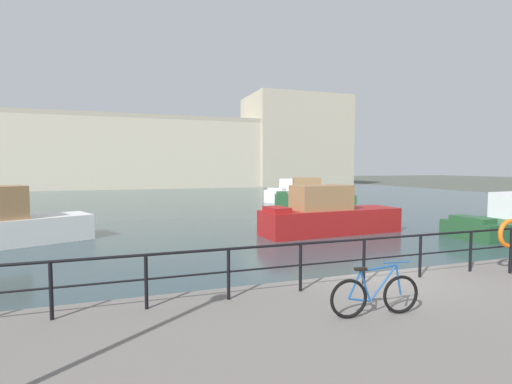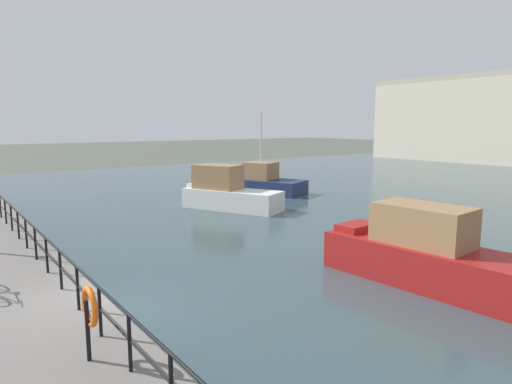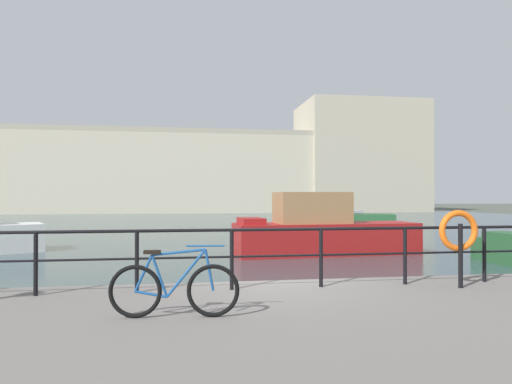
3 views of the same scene
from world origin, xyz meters
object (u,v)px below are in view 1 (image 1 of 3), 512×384
moored_harbor_tender (292,193)px  parked_bicycle (375,295)px  life_ring_stand (510,235)px  moored_red_daysailer (328,216)px  moored_blue_motorboat (8,223)px  harbor_building (205,151)px  moored_small_launch (312,198)px

moored_harbor_tender → parked_bicycle: bearing=42.7°
moored_harbor_tender → life_ring_stand: 28.35m
moored_harbor_tender → life_ring_stand: size_ratio=4.17×
moored_red_daysailer → parked_bicycle: (-5.60, -11.52, 0.16)m
moored_blue_motorboat → parked_bicycle: size_ratio=3.56×
harbor_building → parked_bicycle: harbor_building is taller
moored_blue_motorboat → moored_small_launch: moored_blue_motorboat is taller
moored_blue_motorboat → life_ring_stand: 18.63m
moored_red_daysailer → life_ring_stand: (-0.56, -10.21, 0.75)m
moored_red_daysailer → moored_harbor_tender: size_ratio=1.29×
harbor_building → moored_blue_motorboat: harbor_building is taller
moored_small_launch → parked_bicycle: 23.87m
harbor_building → life_ring_stand: bearing=-94.2°
moored_blue_motorboat → life_ring_stand: moored_blue_motorboat is taller
moored_small_launch → life_ring_stand: 20.98m
moored_red_daysailer → harbor_building: bearing=-98.5°
moored_blue_motorboat → moored_red_daysailer: size_ratio=0.83×
moored_blue_motorboat → life_ring_stand: bearing=115.4°
harbor_building → moored_red_daysailer: size_ratio=8.97×
moored_small_launch → moored_harbor_tender: size_ratio=1.13×
parked_bicycle → moored_harbor_tender: bearing=74.3°
moored_small_launch → life_ring_stand: moored_small_launch is taller
moored_small_launch → moored_red_daysailer: (-4.35, -10.18, 0.01)m
moored_blue_motorboat → moored_red_daysailer: 14.81m
harbor_building → moored_small_launch: harbor_building is taller
harbor_building → parked_bicycle: 62.18m
moored_small_launch → parked_bicycle: (-9.94, -21.70, 0.17)m
moored_small_launch → moored_harbor_tender: (1.49, 7.22, -0.09)m
harbor_building → moored_small_launch: (0.48, -39.54, -5.39)m
moored_red_daysailer → parked_bicycle: bearing=60.0°
moored_small_launch → moored_red_daysailer: size_ratio=0.88×
moored_blue_motorboat → moored_red_daysailer: (14.69, -1.91, -0.08)m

